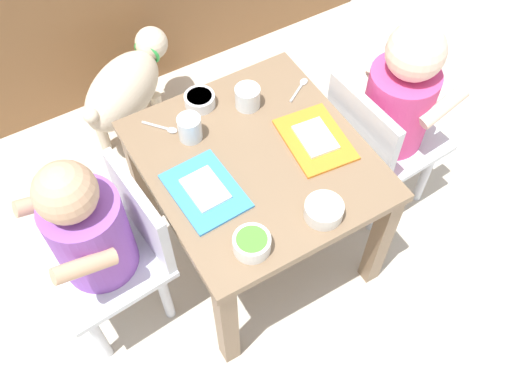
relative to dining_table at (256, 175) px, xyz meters
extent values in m
plane|color=beige|center=(0.00, 0.00, -0.36)|extent=(7.00, 7.00, 0.00)
cube|color=#7A6047|center=(0.00, 0.00, 0.06)|extent=(0.54, 0.58, 0.03)
cube|color=#7A6047|center=(-0.24, -0.26, -0.15)|extent=(0.04, 0.04, 0.41)
cube|color=#7A6047|center=(0.24, -0.26, -0.15)|extent=(0.04, 0.04, 0.41)
cube|color=#7A6047|center=(-0.24, 0.26, -0.15)|extent=(0.04, 0.04, 0.41)
cube|color=#7A6047|center=(0.24, 0.26, -0.15)|extent=(0.04, 0.04, 0.41)
cube|color=silver|center=(-0.44, 0.02, -0.09)|extent=(0.30, 0.30, 0.02)
cube|color=silver|center=(-0.31, 0.03, 0.03)|extent=(0.05, 0.27, 0.22)
cylinder|color=purple|center=(-0.44, 0.02, 0.04)|extent=(0.18, 0.18, 0.25)
sphere|color=tan|center=(-0.45, 0.02, 0.23)|extent=(0.14, 0.14, 0.14)
cylinder|color=silver|center=(-0.55, 0.11, -0.23)|extent=(0.03, 0.03, 0.26)
cylinder|color=silver|center=(-0.53, -0.09, -0.23)|extent=(0.03, 0.03, 0.26)
cylinder|color=silver|center=(-0.35, 0.13, -0.23)|extent=(0.03, 0.03, 0.26)
cylinder|color=silver|center=(-0.33, -0.07, -0.23)|extent=(0.03, 0.03, 0.26)
cylinder|color=tan|center=(-0.50, 0.11, 0.10)|extent=(0.15, 0.05, 0.09)
cylinder|color=tan|center=(-0.48, -0.09, 0.10)|extent=(0.15, 0.05, 0.09)
cube|color=silver|center=(0.44, -0.02, -0.09)|extent=(0.30, 0.30, 0.02)
cube|color=silver|center=(0.31, -0.03, 0.03)|extent=(0.04, 0.27, 0.22)
cylinder|color=#D83F7F|center=(0.44, -0.02, 0.04)|extent=(0.19, 0.19, 0.25)
sphere|color=beige|center=(0.45, -0.02, 0.23)|extent=(0.15, 0.15, 0.15)
cylinder|color=silver|center=(0.54, -0.12, -0.23)|extent=(0.03, 0.03, 0.26)
cylinder|color=silver|center=(0.53, 0.08, -0.23)|extent=(0.03, 0.03, 0.26)
cylinder|color=silver|center=(0.34, -0.13, -0.23)|extent=(0.03, 0.03, 0.26)
cylinder|color=silver|center=(0.33, 0.07, -0.23)|extent=(0.03, 0.03, 0.26)
cylinder|color=beige|center=(0.49, -0.12, 0.10)|extent=(0.15, 0.05, 0.09)
cylinder|color=beige|center=(0.48, 0.08, 0.10)|extent=(0.15, 0.05, 0.09)
ellipsoid|color=beige|center=(-0.15, 0.60, -0.14)|extent=(0.38, 0.33, 0.20)
sphere|color=beige|center=(0.01, 0.71, -0.09)|extent=(0.11, 0.11, 0.11)
sphere|color=black|center=(0.04, 0.73, -0.10)|extent=(0.05, 0.05, 0.05)
torus|color=green|center=(-0.02, 0.69, -0.11)|extent=(0.08, 0.09, 0.10)
sphere|color=beige|center=(-0.28, 0.51, -0.10)|extent=(0.05, 0.05, 0.05)
cylinder|color=beige|center=(-0.04, 0.61, -0.29)|extent=(0.04, 0.04, 0.14)
cylinder|color=beige|center=(-0.10, 0.70, -0.29)|extent=(0.04, 0.04, 0.14)
cylinder|color=beige|center=(-0.20, 0.51, -0.29)|extent=(0.04, 0.04, 0.14)
cylinder|color=beige|center=(-0.25, 0.60, -0.29)|extent=(0.04, 0.04, 0.14)
cube|color=#388CD8|center=(-0.16, -0.03, 0.08)|extent=(0.16, 0.21, 0.01)
cube|color=white|center=(-0.16, -0.03, 0.09)|extent=(0.09, 0.12, 0.01)
cube|color=orange|center=(0.16, -0.03, 0.08)|extent=(0.17, 0.22, 0.01)
cube|color=white|center=(0.16, -0.03, 0.09)|extent=(0.09, 0.12, 0.01)
cylinder|color=white|center=(-0.11, 0.14, 0.11)|extent=(0.06, 0.06, 0.07)
cylinder|color=silver|center=(-0.11, 0.14, 0.10)|extent=(0.05, 0.05, 0.04)
cylinder|color=white|center=(0.07, 0.16, 0.11)|extent=(0.07, 0.07, 0.06)
cylinder|color=silver|center=(0.07, 0.16, 0.09)|extent=(0.06, 0.06, 0.04)
cylinder|color=white|center=(-0.04, 0.23, 0.09)|extent=(0.08, 0.08, 0.03)
cylinder|color=#B26633|center=(-0.04, 0.23, 0.11)|extent=(0.07, 0.07, 0.01)
cylinder|color=white|center=(-0.14, -0.22, 0.10)|extent=(0.09, 0.09, 0.04)
cylinder|color=#4C8C33|center=(-0.14, -0.22, 0.11)|extent=(0.07, 0.07, 0.01)
cylinder|color=silver|center=(0.05, -0.23, 0.09)|extent=(0.09, 0.09, 0.04)
cylinder|color=#B26633|center=(0.05, -0.23, 0.11)|extent=(0.07, 0.07, 0.01)
cylinder|color=silver|center=(-0.17, 0.22, 0.08)|extent=(0.05, 0.06, 0.01)
ellipsoid|color=silver|center=(-0.14, 0.18, 0.08)|extent=(0.03, 0.03, 0.01)
cylinder|color=silver|center=(0.21, 0.13, 0.08)|extent=(0.07, 0.05, 0.01)
ellipsoid|color=silver|center=(0.25, 0.16, 0.08)|extent=(0.03, 0.03, 0.01)
camera|label=1|loc=(-0.45, -0.76, 1.20)|focal=40.18mm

